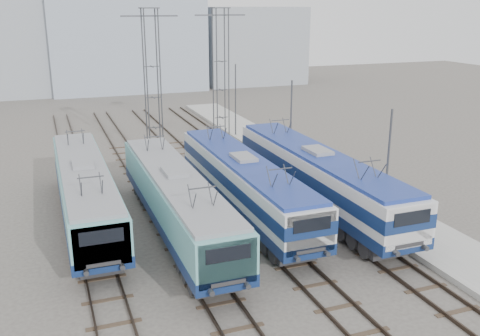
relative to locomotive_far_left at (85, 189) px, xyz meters
name	(u,v)px	position (x,y,z in m)	size (l,w,h in m)	color
ground	(253,274)	(6.75, -8.92, -2.15)	(160.00, 160.00, 0.00)	#514C47
platform	(350,193)	(16.95, -0.92, -2.00)	(4.00, 70.00, 0.30)	#9E9E99
locomotive_far_left	(85,189)	(0.00, 0.00, 0.00)	(2.72, 17.18, 3.23)	navy
locomotive_center_left	(177,199)	(4.50, -3.40, 0.02)	(2.74, 17.31, 3.26)	navy
locomotive_center_right	(245,181)	(9.00, -1.91, 0.06)	(2.73, 17.26, 3.25)	navy
locomotive_far_right	(318,175)	(13.50, -2.66, 0.16)	(2.87, 18.12, 3.41)	navy
catenary_tower_west	(152,77)	(6.75, 13.08, 4.49)	(4.50, 1.20, 12.00)	#3F4247
catenary_tower_east	(221,71)	(13.25, 15.08, 4.49)	(4.50, 1.20, 12.00)	#3F4247
mast_front	(387,173)	(15.35, -6.92, 1.35)	(0.12, 0.12, 7.00)	#3F4247
mast_mid	(291,127)	(15.35, 5.08, 1.35)	(0.12, 0.12, 7.00)	#3F4247
mast_rear	(236,101)	(15.35, 17.08, 1.35)	(0.12, 0.12, 7.00)	#3F4247
safety_cone	(406,229)	(15.95, -8.15, -1.57)	(0.33, 0.33, 0.55)	#FD6202
building_center	(124,28)	(10.75, 53.08, 6.85)	(22.00, 14.00, 18.00)	#909CAE
building_east	(249,45)	(30.75, 53.08, 3.85)	(16.00, 12.00, 12.00)	#8B939C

